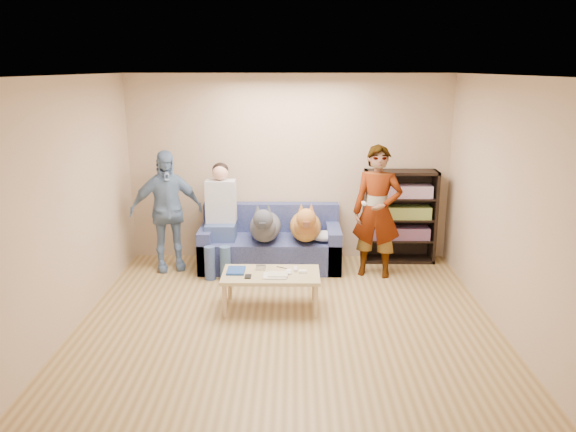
{
  "coord_description": "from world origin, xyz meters",
  "views": [
    {
      "loc": [
        0.07,
        -5.29,
        2.68
      ],
      "look_at": [
        0.0,
        1.2,
        0.95
      ],
      "focal_mm": 35.0,
      "sensor_mm": 36.0,
      "label": 1
    }
  ],
  "objects_px": {
    "notebook_blue": "(236,271)",
    "dog_gray": "(265,226)",
    "person_standing_left": "(166,211)",
    "coffee_table": "(271,277)",
    "person_seated": "(220,214)",
    "camera_silver": "(261,267)",
    "sofa": "(271,246)",
    "person_standing_right": "(377,212)",
    "dog_tan": "(306,225)",
    "bookshelf": "(399,214)"
  },
  "relations": [
    {
      "from": "dog_gray",
      "to": "bookshelf",
      "type": "height_order",
      "value": "bookshelf"
    },
    {
      "from": "dog_tan",
      "to": "person_seated",
      "type": "bearing_deg",
      "value": 175.88
    },
    {
      "from": "person_standing_left",
      "to": "camera_silver",
      "type": "bearing_deg",
      "value": -61.18
    },
    {
      "from": "notebook_blue",
      "to": "coffee_table",
      "type": "xyz_separation_m",
      "value": [
        0.4,
        -0.05,
        -0.06
      ]
    },
    {
      "from": "sofa",
      "to": "person_seated",
      "type": "height_order",
      "value": "person_seated"
    },
    {
      "from": "camera_silver",
      "to": "sofa",
      "type": "relative_size",
      "value": 0.06
    },
    {
      "from": "camera_silver",
      "to": "person_seated",
      "type": "height_order",
      "value": "person_seated"
    },
    {
      "from": "sofa",
      "to": "person_standing_right",
      "type": "bearing_deg",
      "value": -13.89
    },
    {
      "from": "person_standing_left",
      "to": "coffee_table",
      "type": "height_order",
      "value": "person_standing_left"
    },
    {
      "from": "notebook_blue",
      "to": "bookshelf",
      "type": "distance_m",
      "value": 2.69
    },
    {
      "from": "dog_gray",
      "to": "dog_tan",
      "type": "relative_size",
      "value": 1.07
    },
    {
      "from": "person_standing_left",
      "to": "coffee_table",
      "type": "distance_m",
      "value": 1.99
    },
    {
      "from": "person_seated",
      "to": "dog_gray",
      "type": "xyz_separation_m",
      "value": [
        0.6,
        -0.11,
        -0.13
      ]
    },
    {
      "from": "sofa",
      "to": "coffee_table",
      "type": "distance_m",
      "value": 1.43
    },
    {
      "from": "person_standing_left",
      "to": "camera_silver",
      "type": "xyz_separation_m",
      "value": [
        1.33,
        -1.17,
        -0.37
      ]
    },
    {
      "from": "dog_gray",
      "to": "dog_tan",
      "type": "distance_m",
      "value": 0.54
    },
    {
      "from": "coffee_table",
      "to": "dog_gray",
      "type": "bearing_deg",
      "value": 96.09
    },
    {
      "from": "person_standing_left",
      "to": "notebook_blue",
      "type": "xyz_separation_m",
      "value": [
        1.05,
        -1.24,
        -0.38
      ]
    },
    {
      "from": "bookshelf",
      "to": "notebook_blue",
      "type": "bearing_deg",
      "value": -142.97
    },
    {
      "from": "person_standing_right",
      "to": "camera_silver",
      "type": "distance_m",
      "value": 1.79
    },
    {
      "from": "person_standing_right",
      "to": "person_seated",
      "type": "relative_size",
      "value": 1.18
    },
    {
      "from": "notebook_blue",
      "to": "sofa",
      "type": "bearing_deg",
      "value": 76.25
    },
    {
      "from": "dog_gray",
      "to": "dog_tan",
      "type": "bearing_deg",
      "value": 2.75
    },
    {
      "from": "camera_silver",
      "to": "bookshelf",
      "type": "xyz_separation_m",
      "value": [
        1.86,
        1.54,
        0.23
      ]
    },
    {
      "from": "person_standing_left",
      "to": "dog_tan",
      "type": "xyz_separation_m",
      "value": [
        1.86,
        -0.07,
        -0.18
      ]
    },
    {
      "from": "person_seated",
      "to": "camera_silver",
      "type": "bearing_deg",
      "value": -62.78
    },
    {
      "from": "camera_silver",
      "to": "person_seated",
      "type": "bearing_deg",
      "value": 117.22
    },
    {
      "from": "dog_gray",
      "to": "dog_tan",
      "type": "height_order",
      "value": "dog_gray"
    },
    {
      "from": "coffee_table",
      "to": "bookshelf",
      "type": "relative_size",
      "value": 0.85
    },
    {
      "from": "person_seated",
      "to": "coffee_table",
      "type": "relative_size",
      "value": 1.34
    },
    {
      "from": "person_standing_right",
      "to": "dog_gray",
      "type": "distance_m",
      "value": 1.48
    },
    {
      "from": "notebook_blue",
      "to": "bookshelf",
      "type": "bearing_deg",
      "value": 37.03
    },
    {
      "from": "person_seated",
      "to": "dog_gray",
      "type": "bearing_deg",
      "value": -10.21
    },
    {
      "from": "bookshelf",
      "to": "dog_gray",
      "type": "bearing_deg",
      "value": -165.89
    },
    {
      "from": "person_standing_right",
      "to": "coffee_table",
      "type": "distance_m",
      "value": 1.79
    },
    {
      "from": "person_seated",
      "to": "coffee_table",
      "type": "bearing_deg",
      "value": -60.79
    },
    {
      "from": "sofa",
      "to": "dog_gray",
      "type": "relative_size",
      "value": 1.52
    },
    {
      "from": "person_standing_right",
      "to": "coffee_table",
      "type": "bearing_deg",
      "value": -126.56
    },
    {
      "from": "coffee_table",
      "to": "sofa",
      "type": "bearing_deg",
      "value": 92.51
    },
    {
      "from": "coffee_table",
      "to": "bookshelf",
      "type": "bearing_deg",
      "value": 43.74
    },
    {
      "from": "sofa",
      "to": "camera_silver",
      "type": "bearing_deg",
      "value": -92.51
    },
    {
      "from": "dog_tan",
      "to": "camera_silver",
      "type": "bearing_deg",
      "value": -115.86
    },
    {
      "from": "person_standing_right",
      "to": "person_standing_left",
      "type": "relative_size",
      "value": 1.06
    },
    {
      "from": "notebook_blue",
      "to": "sofa",
      "type": "relative_size",
      "value": 0.14
    },
    {
      "from": "person_seated",
      "to": "bookshelf",
      "type": "bearing_deg",
      "value": 8.32
    },
    {
      "from": "camera_silver",
      "to": "sofa",
      "type": "height_order",
      "value": "sofa"
    },
    {
      "from": "dog_tan",
      "to": "coffee_table",
      "type": "relative_size",
      "value": 1.06
    },
    {
      "from": "notebook_blue",
      "to": "dog_gray",
      "type": "relative_size",
      "value": 0.21
    },
    {
      "from": "notebook_blue",
      "to": "bookshelf",
      "type": "height_order",
      "value": "bookshelf"
    },
    {
      "from": "person_seated",
      "to": "sofa",
      "type": "bearing_deg",
      "value": 10.78
    }
  ]
}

